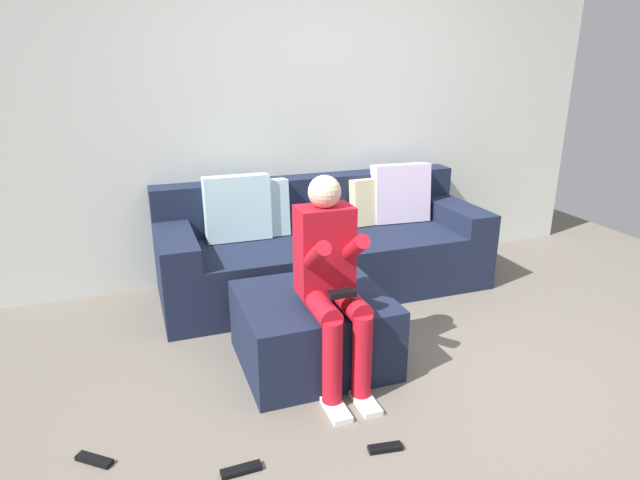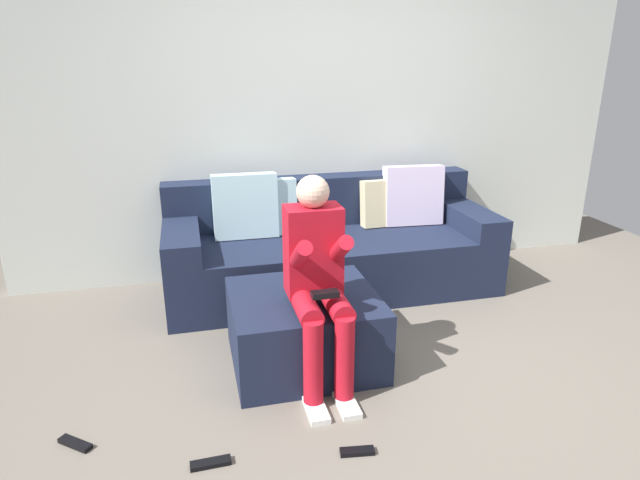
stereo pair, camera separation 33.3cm
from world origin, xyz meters
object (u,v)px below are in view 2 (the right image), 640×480
at_px(ottoman, 304,329).
at_px(person_seated, 318,276).
at_px(remote_by_storage_bin, 211,463).
at_px(remote_under_side_table, 75,443).
at_px(couch_sectional, 330,246).
at_px(remote_near_ottoman, 357,451).

height_order(ottoman, person_seated, person_seated).
distance_m(remote_by_storage_bin, remote_under_side_table, 0.67).
relative_size(couch_sectional, person_seated, 2.16).
bearing_deg(couch_sectional, ottoman, -112.56).
height_order(ottoman, remote_by_storage_bin, ottoman).
height_order(remote_near_ottoman, remote_by_storage_bin, same).
distance_m(person_seated, remote_near_ottoman, 0.88).
relative_size(couch_sectional, ottoman, 2.95).
height_order(couch_sectional, remote_by_storage_bin, couch_sectional).
bearing_deg(remote_under_side_table, ottoman, 60.32).
distance_m(couch_sectional, remote_by_storage_bin, 2.08).
bearing_deg(ottoman, couch_sectional, 67.44).
bearing_deg(remote_by_storage_bin, remote_under_side_table, 153.29).
bearing_deg(remote_near_ottoman, ottoman, 102.09).
bearing_deg(remote_near_ottoman, couch_sectional, 86.68).
height_order(person_seated, remote_under_side_table, person_seated).
distance_m(person_seated, remote_by_storage_bin, 1.03).
height_order(person_seated, remote_by_storage_bin, person_seated).
relative_size(ottoman, remote_under_side_table, 4.70).
xyz_separation_m(remote_near_ottoman, remote_by_storage_bin, (-0.65, 0.09, 0.00)).
bearing_deg(remote_near_ottoman, remote_by_storage_bin, -179.68).
height_order(couch_sectional, remote_near_ottoman, couch_sectional).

